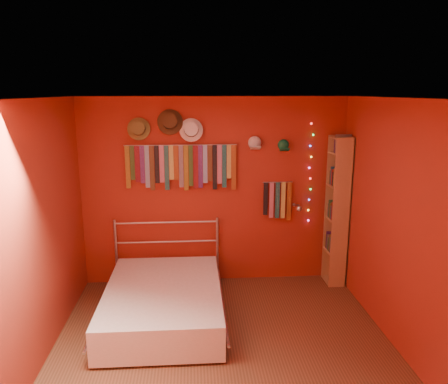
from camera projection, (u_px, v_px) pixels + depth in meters
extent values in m
plane|color=#57341D|center=(224.00, 351.00, 4.41)|extent=(3.50, 3.50, 0.00)
cube|color=maroon|center=(214.00, 192.00, 5.82)|extent=(3.50, 0.02, 2.50)
cube|color=maroon|center=(403.00, 229.00, 4.25)|extent=(0.02, 3.50, 2.50)
cube|color=maroon|center=(34.00, 238.00, 4.00)|extent=(0.02, 3.50, 2.50)
cube|color=white|center=(224.00, 98.00, 3.84)|extent=(3.50, 3.50, 0.02)
cylinder|color=#BCBCC1|center=(181.00, 145.00, 5.60)|extent=(1.45, 0.01, 0.01)
cube|color=brown|center=(128.00, 167.00, 5.60)|extent=(0.06, 0.01, 0.55)
cube|color=#22461C|center=(132.00, 163.00, 5.59)|extent=(0.06, 0.01, 0.44)
cube|color=maroon|center=(137.00, 164.00, 5.59)|extent=(0.06, 0.01, 0.47)
cube|color=#3F1967|center=(142.00, 165.00, 5.61)|extent=(0.06, 0.01, 0.49)
cube|color=#6994BB|center=(147.00, 167.00, 5.61)|extent=(0.06, 0.01, 0.55)
cube|color=#50391A|center=(152.00, 168.00, 5.62)|extent=(0.06, 0.01, 0.58)
cube|color=black|center=(157.00, 165.00, 5.62)|extent=(0.06, 0.01, 0.49)
cube|color=#B95C7B|center=(162.00, 164.00, 5.62)|extent=(0.06, 0.01, 0.48)
cube|color=#1A5C5B|center=(167.00, 168.00, 5.63)|extent=(0.06, 0.01, 0.58)
cube|color=#BCBA4B|center=(171.00, 163.00, 5.63)|extent=(0.06, 0.01, 0.45)
cube|color=maroon|center=(176.00, 163.00, 5.63)|extent=(0.06, 0.01, 0.45)
cube|color=navy|center=(181.00, 167.00, 5.64)|extent=(0.06, 0.01, 0.55)
cube|color=olive|center=(186.00, 168.00, 5.66)|extent=(0.06, 0.01, 0.59)
cube|color=#1D481C|center=(191.00, 166.00, 5.65)|extent=(0.06, 0.01, 0.54)
cube|color=maroon|center=(196.00, 167.00, 5.66)|extent=(0.06, 0.01, 0.57)
cube|color=#3C1A68|center=(200.00, 167.00, 5.67)|extent=(0.06, 0.01, 0.56)
cube|color=#7A9ADA|center=(205.00, 164.00, 5.66)|extent=(0.06, 0.01, 0.50)
cube|color=#462E17|center=(210.00, 163.00, 5.66)|extent=(0.06, 0.01, 0.47)
cube|color=black|center=(215.00, 167.00, 5.69)|extent=(0.06, 0.01, 0.59)
cube|color=#B45A82|center=(220.00, 165.00, 5.68)|extent=(0.06, 0.01, 0.51)
cube|color=#1B5B60|center=(224.00, 166.00, 5.68)|extent=(0.06, 0.01, 0.56)
cube|color=#C8B750|center=(229.00, 162.00, 5.69)|extent=(0.06, 0.01, 0.44)
cube|color=brown|center=(234.00, 167.00, 5.70)|extent=(0.06, 0.01, 0.59)
cylinder|color=#BCBCC1|center=(278.00, 182.00, 5.81)|extent=(0.40, 0.01, 0.01)
cube|color=black|center=(266.00, 199.00, 5.84)|extent=(0.06, 0.01, 0.45)
cube|color=#C2617D|center=(271.00, 200.00, 5.84)|extent=(0.06, 0.01, 0.49)
cube|color=#174E51|center=(277.00, 200.00, 5.84)|extent=(0.06, 0.01, 0.49)
cube|color=#C6CA50|center=(283.00, 200.00, 5.86)|extent=(0.06, 0.01, 0.50)
cube|color=brown|center=(289.00, 201.00, 5.86)|extent=(0.06, 0.01, 0.53)
cylinder|color=olive|center=(139.00, 129.00, 5.50)|extent=(0.29, 0.07, 0.28)
cylinder|color=olive|center=(138.00, 128.00, 5.45)|extent=(0.17, 0.14, 0.19)
cylinder|color=#332314|center=(138.00, 129.00, 5.48)|extent=(0.18, 0.06, 0.18)
cylinder|color=#49301A|center=(170.00, 122.00, 5.51)|extent=(0.32, 0.08, 0.32)
cylinder|color=#49301A|center=(170.00, 121.00, 5.46)|extent=(0.19, 0.16, 0.21)
cylinder|color=black|center=(170.00, 122.00, 5.49)|extent=(0.20, 0.06, 0.20)
cylinder|color=white|center=(191.00, 130.00, 5.56)|extent=(0.30, 0.07, 0.30)
cylinder|color=white|center=(191.00, 129.00, 5.50)|extent=(0.18, 0.15, 0.20)
cylinder|color=black|center=(191.00, 130.00, 5.53)|extent=(0.18, 0.06, 0.18)
ellipsoid|color=silver|center=(255.00, 143.00, 5.66)|extent=(0.18, 0.13, 0.18)
cube|color=silver|center=(256.00, 148.00, 5.57)|extent=(0.13, 0.09, 0.05)
ellipsoid|color=#186D3F|center=(283.00, 145.00, 5.70)|extent=(0.16, 0.12, 0.16)
cube|color=#186D3F|center=(285.00, 150.00, 5.61)|extent=(0.12, 0.09, 0.05)
sphere|color=#FF3333|center=(311.00, 124.00, 5.67)|extent=(0.02, 0.02, 0.02)
sphere|color=#33FF4C|center=(313.00, 135.00, 5.71)|extent=(0.02, 0.02, 0.02)
sphere|color=#4C66FF|center=(310.00, 146.00, 5.74)|extent=(0.02, 0.02, 0.02)
sphere|color=yellow|center=(311.00, 157.00, 5.77)|extent=(0.02, 0.02, 0.02)
sphere|color=#FF4CCC|center=(309.00, 168.00, 5.81)|extent=(0.02, 0.02, 0.02)
sphere|color=#FF3333|center=(310.00, 179.00, 5.84)|extent=(0.02, 0.02, 0.02)
sphere|color=#33FF4C|center=(311.00, 189.00, 5.87)|extent=(0.02, 0.02, 0.02)
sphere|color=#4C66FF|center=(309.00, 200.00, 5.91)|extent=(0.02, 0.02, 0.02)
sphere|color=yellow|center=(308.00, 210.00, 5.94)|extent=(0.02, 0.02, 0.02)
sphere|color=#FF4CCC|center=(308.00, 220.00, 5.97)|extent=(0.02, 0.02, 0.02)
cylinder|color=#BCBCC1|center=(294.00, 205.00, 5.93)|extent=(0.04, 0.03, 0.04)
cylinder|color=#BCBCC1|center=(296.00, 205.00, 5.79)|extent=(0.02, 0.28, 0.09)
sphere|color=white|center=(299.00, 209.00, 5.66)|extent=(0.08, 0.08, 0.08)
cube|color=#AB7B4D|center=(341.00, 215.00, 5.63)|extent=(0.24, 0.02, 2.00)
cube|color=#AB7B4D|center=(333.00, 209.00, 5.94)|extent=(0.24, 0.02, 2.00)
cube|color=#AB7B4D|center=(346.00, 212.00, 5.79)|extent=(0.02, 0.34, 2.00)
cube|color=#AB7B4D|center=(333.00, 280.00, 6.01)|extent=(0.24, 0.32, 0.02)
cube|color=#AB7B4D|center=(335.00, 251.00, 5.91)|extent=(0.24, 0.32, 0.02)
cube|color=#AB7B4D|center=(337.00, 219.00, 5.81)|extent=(0.24, 0.32, 0.02)
cube|color=#AB7B4D|center=(339.00, 186.00, 5.71)|extent=(0.24, 0.32, 0.02)
cube|color=#AB7B4D|center=(341.00, 153.00, 5.61)|extent=(0.24, 0.32, 0.02)
cube|color=#AB7B4D|center=(342.00, 138.00, 5.56)|extent=(0.24, 0.32, 0.02)
cylinder|color=#BCBCC1|center=(116.00, 253.00, 5.81)|extent=(0.03, 0.03, 0.92)
cylinder|color=#BCBCC1|center=(217.00, 250.00, 5.91)|extent=(0.03, 0.03, 0.92)
cylinder|color=#BCBCC1|center=(167.00, 260.00, 5.88)|extent=(1.35, 0.02, 0.02)
cylinder|color=#BCBCC1|center=(167.00, 242.00, 5.83)|extent=(1.35, 0.02, 0.02)
cylinder|color=#BCBCC1|center=(166.00, 222.00, 5.77)|extent=(1.35, 0.02, 0.02)
cube|color=silver|center=(163.00, 302.00, 4.97)|extent=(1.30, 1.84, 0.37)
cylinder|color=#BCBCC1|center=(103.00, 306.00, 4.93)|extent=(0.04, 1.83, 0.03)
cylinder|color=#BCBCC1|center=(222.00, 302.00, 5.03)|extent=(0.04, 1.83, 0.03)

